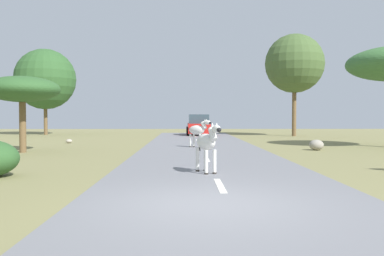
% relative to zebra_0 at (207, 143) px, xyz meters
% --- Properties ---
extents(ground_plane, '(90.00, 90.00, 0.00)m').
position_rel_zebra_0_xyz_m(ground_plane, '(-0.19, -4.15, -0.92)').
color(ground_plane, olive).
extents(road, '(6.00, 64.00, 0.05)m').
position_rel_zebra_0_xyz_m(road, '(0.19, -4.15, -0.89)').
color(road, slate).
rests_on(road, ground_plane).
extents(lane_markings, '(0.16, 56.00, 0.01)m').
position_rel_zebra_0_xyz_m(lane_markings, '(0.19, -5.15, -0.87)').
color(lane_markings, silver).
rests_on(lane_markings, road).
extents(zebra_0, '(0.77, 1.48, 1.46)m').
position_rel_zebra_0_xyz_m(zebra_0, '(0.00, 0.00, 0.00)').
color(zebra_0, silver).
rests_on(zebra_0, road).
extents(zebra_1, '(1.26, 1.23, 1.47)m').
position_rel_zebra_0_xyz_m(zebra_1, '(0.05, 9.61, 0.01)').
color(zebra_1, silver).
rests_on(zebra_1, road).
extents(car_0, '(2.05, 4.36, 1.74)m').
position_rel_zebra_0_xyz_m(car_0, '(0.52, 23.34, -0.07)').
color(car_0, red).
rests_on(car_0, road).
extents(tree_0, '(3.39, 3.39, 3.50)m').
position_rel_zebra_0_xyz_m(tree_0, '(-8.08, 7.34, 1.96)').
color(tree_0, brown).
rests_on(tree_0, ground_plane).
extents(tree_1, '(4.83, 4.83, 8.38)m').
position_rel_zebra_0_xyz_m(tree_1, '(8.38, 22.35, 5.03)').
color(tree_1, brown).
rests_on(tree_1, ground_plane).
extents(tree_2, '(5.30, 5.30, 7.54)m').
position_rel_zebra_0_xyz_m(tree_2, '(-12.92, 25.13, 3.97)').
color(tree_2, brown).
rests_on(tree_2, ground_plane).
extents(rock_0, '(0.38, 0.36, 0.25)m').
position_rel_zebra_0_xyz_m(rock_0, '(-7.74, 13.76, -0.79)').
color(rock_0, '#A89E8C').
rests_on(rock_0, ground_plane).
extents(rock_1, '(0.70, 0.67, 0.52)m').
position_rel_zebra_0_xyz_m(rock_1, '(5.80, 8.34, -0.66)').
color(rock_1, gray).
rests_on(rock_1, ground_plane).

